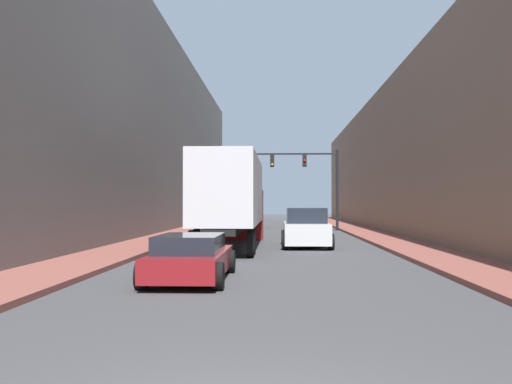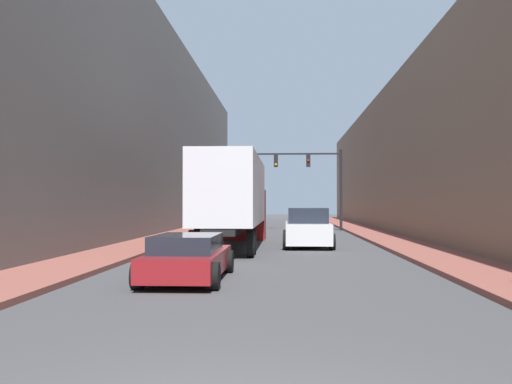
{
  "view_description": "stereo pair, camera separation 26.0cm",
  "coord_description": "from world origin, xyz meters",
  "px_view_note": "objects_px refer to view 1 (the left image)",
  "views": [
    {
      "loc": [
        0.27,
        -4.81,
        1.97
      ],
      "look_at": [
        -0.54,
        15.65,
        2.38
      ],
      "focal_mm": 40.0,
      "sensor_mm": 36.0,
      "label": 1
    },
    {
      "loc": [
        0.53,
        -4.8,
        1.97
      ],
      "look_at": [
        -0.54,
        15.65,
        2.38
      ],
      "focal_mm": 40.0,
      "sensor_mm": 36.0,
      "label": 2
    }
  ],
  "objects_px": {
    "semi_truck": "(233,197)",
    "sedan_car": "(191,258)",
    "suv_car": "(306,229)",
    "traffic_signal_gantry": "(312,174)"
  },
  "relations": [
    {
      "from": "semi_truck",
      "to": "sedan_car",
      "type": "height_order",
      "value": "semi_truck"
    },
    {
      "from": "suv_car",
      "to": "traffic_signal_gantry",
      "type": "height_order",
      "value": "traffic_signal_gantry"
    },
    {
      "from": "semi_truck",
      "to": "suv_car",
      "type": "height_order",
      "value": "semi_truck"
    },
    {
      "from": "semi_truck",
      "to": "sedan_car",
      "type": "relative_size",
      "value": 2.79
    },
    {
      "from": "semi_truck",
      "to": "suv_car",
      "type": "distance_m",
      "value": 3.6
    },
    {
      "from": "suv_car",
      "to": "traffic_signal_gantry",
      "type": "bearing_deg",
      "value": 85.58
    },
    {
      "from": "suv_car",
      "to": "sedan_car",
      "type": "bearing_deg",
      "value": -107.07
    },
    {
      "from": "semi_truck",
      "to": "traffic_signal_gantry",
      "type": "distance_m",
      "value": 16.78
    },
    {
      "from": "semi_truck",
      "to": "sedan_car",
      "type": "bearing_deg",
      "value": -90.81
    },
    {
      "from": "semi_truck",
      "to": "traffic_signal_gantry",
      "type": "bearing_deg",
      "value": 74.16
    }
  ]
}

